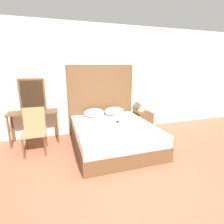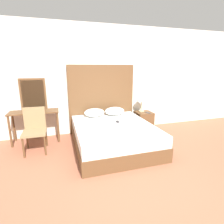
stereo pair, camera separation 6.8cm
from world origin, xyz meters
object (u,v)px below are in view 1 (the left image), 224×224
Objects in this scene: phone_on_nightstand at (147,113)px; vanity_desk at (34,117)px; bed at (113,135)px; chair at (34,128)px; phone_on_bed at (117,122)px; nightstand at (143,121)px; table_lamp at (141,98)px.

phone_on_nightstand is 2.78m from vanity_desk.
chair reaches higher than bed.
phone_on_bed is at bearing -18.95° from vanity_desk.
bed is 1.34m from phone_on_nightstand.
nightstand is at bearing 119.47° from phone_on_nightstand.
nightstand is 0.48× the size of vanity_desk.
nightstand is at bearing 31.54° from phone_on_bed.
phone_on_nightstand is (0.10, -0.19, -0.36)m from table_lamp.
phone_on_nightstand is 0.18× the size of chair.
phone_on_bed and nightstand have the same top height.
phone_on_bed is at bearing -148.46° from nightstand.
chair is at bearing 174.78° from phone_on_bed.
bed is 2.21× the size of chair.
vanity_desk is 0.46m from chair.
chair is (0.04, -0.45, -0.10)m from vanity_desk.
bed is at bearing -151.38° from phone_on_nightstand.
bed is 1.48m from table_lamp.
bed is at bearing -11.07° from chair.
chair is at bearing 168.93° from bed.
bed is 1.32m from nightstand.
bed is 12.56× the size of phone_on_bed.
table_lamp is (0.92, 0.67, 0.37)m from phone_on_bed.
chair reaches higher than vanity_desk.
table_lamp is 2.70m from vanity_desk.
nightstand is 0.62m from table_lamp.
table_lamp is 2.99× the size of phone_on_nightstand.
vanity_desk reaches higher than phone_on_nightstand.
nightstand is 2.72m from chair.
chair is at bearing -168.99° from table_lamp.
chair reaches higher than phone_on_nightstand.
vanity_desk is at bearing 154.99° from bed.
table_lamp is 0.53× the size of chair.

